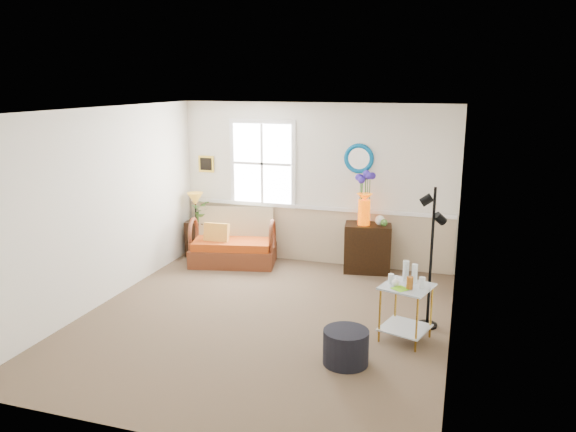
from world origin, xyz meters
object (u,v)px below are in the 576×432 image
(loveseat, at_px, (233,238))
(lamp_stand, at_px, (197,238))
(cabinet, at_px, (367,248))
(ottoman, at_px, (346,347))
(side_table, at_px, (406,313))
(floor_lamp, at_px, (431,259))

(loveseat, xyz_separation_m, lamp_stand, (-0.78, 0.27, -0.14))
(cabinet, bearing_deg, lamp_stand, 171.94)
(loveseat, distance_m, lamp_stand, 0.83)
(cabinet, distance_m, ottoman, 3.06)
(cabinet, distance_m, side_table, 2.43)
(cabinet, xyz_separation_m, ottoman, (0.30, -3.04, -0.19))
(lamp_stand, distance_m, floor_lamp, 4.41)
(floor_lamp, distance_m, ottoman, 1.59)
(loveseat, relative_size, lamp_stand, 2.25)
(lamp_stand, bearing_deg, ottoman, -42.92)
(cabinet, height_order, ottoman, cabinet)
(cabinet, distance_m, floor_lamp, 2.16)
(lamp_stand, relative_size, side_table, 0.91)
(side_table, xyz_separation_m, floor_lamp, (0.22, 0.46, 0.53))
(floor_lamp, bearing_deg, side_table, -123.58)
(cabinet, bearing_deg, ottoman, -93.04)
(side_table, bearing_deg, loveseat, 146.40)
(loveseat, bearing_deg, lamp_stand, 148.73)
(side_table, xyz_separation_m, ottoman, (-0.54, -0.75, -0.14))
(floor_lamp, bearing_deg, cabinet, 112.36)
(floor_lamp, bearing_deg, loveseat, 146.82)
(floor_lamp, bearing_deg, lamp_stand, 148.05)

